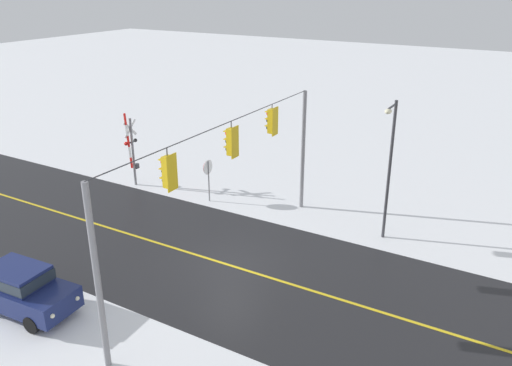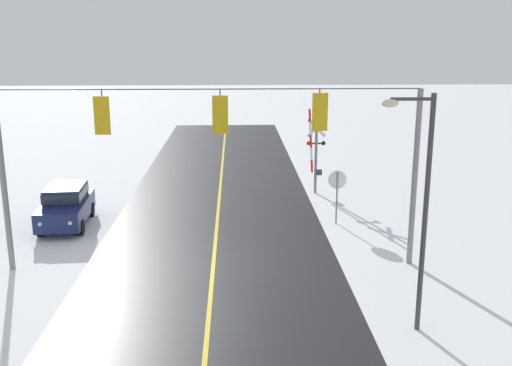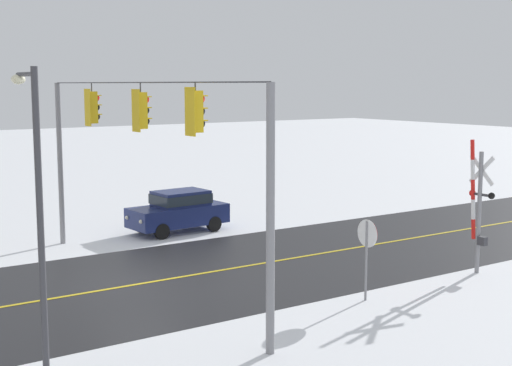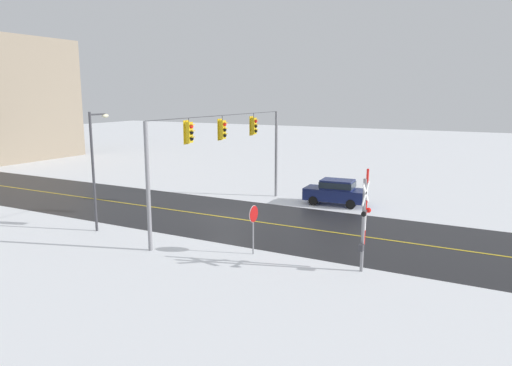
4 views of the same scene
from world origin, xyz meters
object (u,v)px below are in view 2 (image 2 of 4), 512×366
at_px(railroad_crossing, 316,150).
at_px(parked_car_navy, 66,204).
at_px(stop_sign, 337,185).
at_px(streetlamp_near, 419,193).

xyz_separation_m(railroad_crossing, parked_car_navy, (11.33, 4.99, -1.29)).
height_order(stop_sign, railroad_crossing, railroad_crossing).
bearing_deg(railroad_crossing, stop_sign, 92.72).
bearing_deg(parked_car_navy, stop_sign, 179.40).
relative_size(stop_sign, parked_car_navy, 0.55).
bearing_deg(streetlamp_near, stop_sign, -87.45).
bearing_deg(railroad_crossing, streetlamp_near, 92.61).
bearing_deg(streetlamp_near, railroad_crossing, -87.39).
distance_m(stop_sign, parked_car_navy, 11.60).
height_order(railroad_crossing, parked_car_navy, railroad_crossing).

